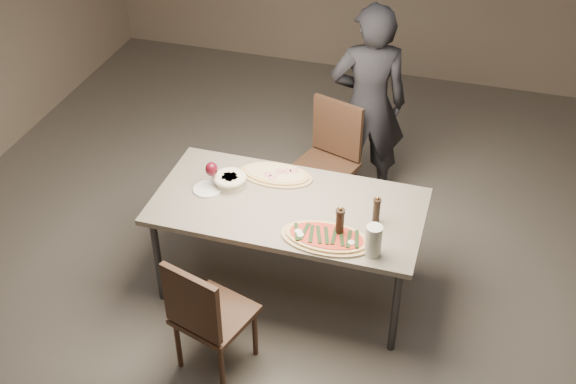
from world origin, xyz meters
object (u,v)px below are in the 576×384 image
(zucchini_pizza, at_px, (326,238))
(pepper_mill_left, at_px, (340,223))
(chair_near, at_px, (205,313))
(carafe, at_px, (373,241))
(diner, at_px, (368,105))
(bread_basket, at_px, (230,180))
(chair_far, at_px, (329,154))
(ham_pizza, at_px, (276,174))
(dining_table, at_px, (288,211))

(zucchini_pizza, height_order, pepper_mill_left, pepper_mill_left)
(pepper_mill_left, relative_size, chair_near, 0.26)
(carafe, bearing_deg, chair_near, -149.16)
(pepper_mill_left, height_order, diner, diner)
(bread_basket, height_order, carafe, carafe)
(pepper_mill_left, bearing_deg, bread_basket, 159.83)
(diner, bearing_deg, pepper_mill_left, 77.31)
(chair_near, height_order, chair_far, chair_far)
(bread_basket, distance_m, chair_near, 1.01)
(bread_basket, height_order, chair_far, chair_far)
(pepper_mill_left, height_order, chair_near, pepper_mill_left)
(diner, bearing_deg, ham_pizza, 48.38)
(ham_pizza, bearing_deg, chair_near, -89.09)
(dining_table, bearing_deg, pepper_mill_left, -29.01)
(diner, bearing_deg, bread_basket, 41.45)
(zucchini_pizza, bearing_deg, ham_pizza, 108.35)
(pepper_mill_left, bearing_deg, diner, 94.84)
(ham_pizza, bearing_deg, zucchini_pizza, -42.63)
(dining_table, height_order, zucchini_pizza, zucchini_pizza)
(bread_basket, bearing_deg, chair_far, 61.15)
(bread_basket, bearing_deg, chair_near, -79.32)
(pepper_mill_left, relative_size, chair_far, 0.24)
(ham_pizza, bearing_deg, carafe, -31.59)
(dining_table, distance_m, ham_pizza, 0.34)
(dining_table, height_order, chair_near, chair_near)
(dining_table, xyz_separation_m, chair_near, (-0.26, -0.86, -0.19))
(chair_near, relative_size, chair_far, 0.94)
(dining_table, bearing_deg, diner, 77.85)
(pepper_mill_left, bearing_deg, chair_far, 106.61)
(pepper_mill_left, xyz_separation_m, chair_far, (-0.36, 1.20, -0.33))
(dining_table, relative_size, carafe, 8.48)
(dining_table, distance_m, chair_far, 0.99)
(chair_far, relative_size, diner, 0.56)
(bread_basket, distance_m, pepper_mill_left, 0.90)
(zucchini_pizza, height_order, diner, diner)
(ham_pizza, xyz_separation_m, bread_basket, (-0.27, -0.19, 0.03))
(ham_pizza, relative_size, diner, 0.31)
(zucchini_pizza, bearing_deg, chair_far, 79.29)
(ham_pizza, height_order, chair_far, chair_far)
(chair_far, bearing_deg, zucchini_pizza, 120.82)
(dining_table, height_order, ham_pizza, ham_pizza)
(zucchini_pizza, bearing_deg, carafe, -32.60)
(bread_basket, relative_size, carafe, 1.08)
(carafe, height_order, diner, diner)
(dining_table, xyz_separation_m, pepper_mill_left, (0.40, -0.22, 0.17))
(zucchini_pizza, xyz_separation_m, pepper_mill_left, (0.07, 0.06, 0.09))
(bread_basket, bearing_deg, diner, 58.97)
(chair_near, bearing_deg, bread_basket, 117.56)
(zucchini_pizza, relative_size, chair_near, 0.65)
(zucchini_pizza, distance_m, pepper_mill_left, 0.13)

